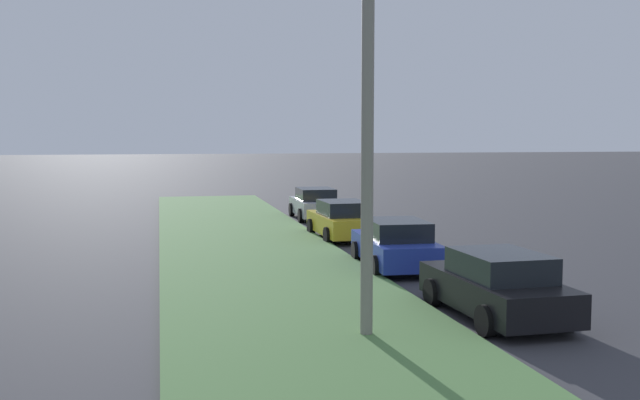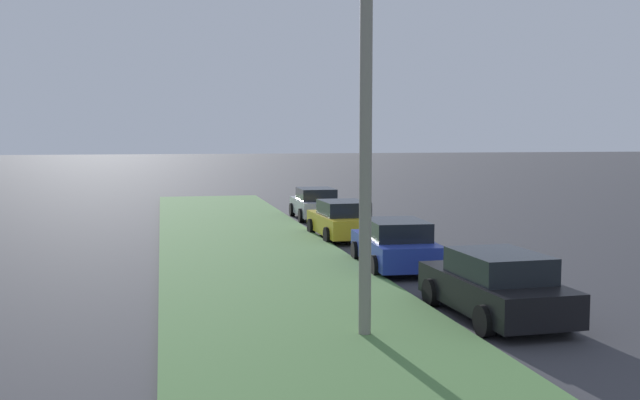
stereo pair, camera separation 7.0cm
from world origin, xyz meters
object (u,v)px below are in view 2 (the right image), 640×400
parked_car_blue (395,245)px  streetlight (384,113)px  parked_car_black (495,286)px  parked_car_yellow (342,220)px  parked_car_silver (315,204)px

parked_car_blue → streetlight: bearing=163.5°
parked_car_black → streetlight: bearing=108.4°
parked_car_yellow → streetlight: size_ratio=0.58×
streetlight → parked_car_black: bearing=-69.8°
parked_car_yellow → streetlight: streetlight is taller
parked_car_black → parked_car_yellow: same height
parked_car_blue → parked_car_silver: 13.24m
parked_car_yellow → parked_car_silver: (6.78, -0.38, 0.00)m
parked_car_black → parked_car_blue: size_ratio=0.99×
parked_car_silver → parked_car_yellow: bearing=178.0°
parked_car_yellow → streetlight: bearing=168.0°
parked_car_black → parked_car_blue: bearing=0.7°
parked_car_yellow → parked_car_silver: same height
parked_car_black → parked_car_yellow: size_ratio=1.00×
parked_car_blue → parked_car_black: bearing=-174.2°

